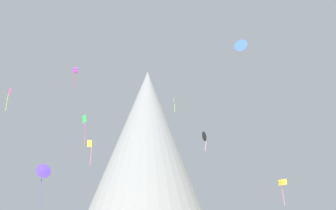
{
  "coord_description": "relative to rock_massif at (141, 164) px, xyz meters",
  "views": [
    {
      "loc": [
        -5.26,
        -35.07,
        2.29
      ],
      "look_at": [
        -3.1,
        40.75,
        25.86
      ],
      "focal_mm": 47.09,
      "sensor_mm": 36.0,
      "label": 1
    }
  ],
  "objects": [
    {
      "name": "kite_yellow_mid",
      "position": [
        -4.94,
        -77.95,
        -10.71
      ],
      "size": [
        0.73,
        0.18,
        3.62
      ],
      "rotation": [
        0.0,
        0.0,
        5.39
      ],
      "color": "yellow"
    },
    {
      "name": "kite_lime_high",
      "position": [
        8.52,
        -46.93,
        6.19
      ],
      "size": [
        0.35,
        1.06,
        3.28
      ],
      "rotation": [
        0.0,
        0.0,
        0.8
      ],
      "color": "#8CD133"
    },
    {
      "name": "kite_indigo_low",
      "position": [
        -12.73,
        -72.16,
        -13.33
      ],
      "size": [
        2.24,
        1.6,
        6.65
      ],
      "rotation": [
        0.0,
        0.0,
        0.53
      ],
      "color": "#5138B2"
    },
    {
      "name": "rock_massif",
      "position": [
        0.0,
        0.0,
        0.0
      ],
      "size": [
        57.02,
        57.02,
        58.18
      ],
      "color": "slate",
      "rests_on": "ground_plane"
    },
    {
      "name": "kite_blue_high",
      "position": [
        19.98,
        -67.4,
        10.53
      ],
      "size": [
        2.47,
        1.68,
        2.44
      ],
      "rotation": [
        0.0,
        0.0,
        2.68
      ],
      "color": "blue"
    },
    {
      "name": "kite_violet_high",
      "position": [
        -13.62,
        -48.37,
        12.82
      ],
      "size": [
        1.25,
        1.28,
        4.74
      ],
      "rotation": [
        0.0,
        0.0,
        0.48
      ],
      "color": "purple"
    },
    {
      "name": "kite_magenta_mid",
      "position": [
        -17.38,
        -77.84,
        -2.8
      ],
      "size": [
        0.71,
        0.51,
        3.57
      ],
      "rotation": [
        0.0,
        0.0,
        1.47
      ],
      "color": "#D1339E"
    },
    {
      "name": "kite_green_mid",
      "position": [
        -8.24,
        -64.14,
        -3.4
      ],
      "size": [
        0.92,
        0.84,
        5.74
      ],
      "rotation": [
        0.0,
        0.0,
        4.75
      ],
      "color": "green"
    },
    {
      "name": "kite_black_mid",
      "position": [
        12.31,
        -72.63,
        -7.72
      ],
      "size": [
        1.06,
        1.47,
        3.22
      ],
      "rotation": [
        0.0,
        0.0,
        1.01
      ],
      "color": "black"
    },
    {
      "name": "kite_gold_low",
      "position": [
        25.41,
        -68.46,
        -14.42
      ],
      "size": [
        1.3,
        1.27,
        4.34
      ],
      "rotation": [
        0.0,
        0.0,
        1.95
      ],
      "color": "gold"
    }
  ]
}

